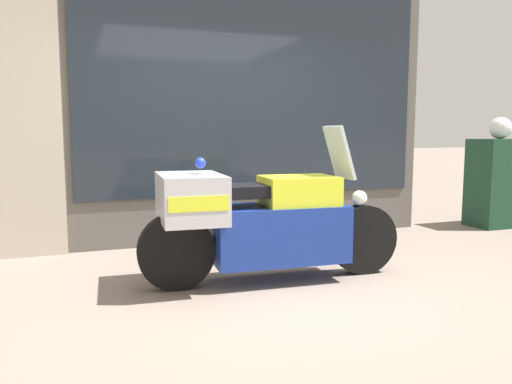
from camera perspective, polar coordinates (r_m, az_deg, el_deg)
name	(u,v)px	position (r m, az deg, el deg)	size (l,w,h in m)	color
ground_plane	(284,285)	(4.29, 3.19, -10.55)	(60.00, 60.00, 0.00)	gray
shop_building	(185,87)	(5.91, -8.14, 11.77)	(5.30, 0.55, 3.57)	#56514C
window_display	(249,197)	(6.18, -0.86, -0.61)	(3.92, 0.30, 2.02)	slate
paramedic_motorcycle	(258,219)	(4.23, 0.20, -3.08)	(2.32, 0.80, 1.34)	black
utility_cabinet	(502,183)	(7.59, 26.28, 0.96)	(0.87, 0.50, 1.19)	#193D28
white_helmet	(500,128)	(7.51, 26.15, 6.58)	(0.29, 0.29, 0.29)	white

